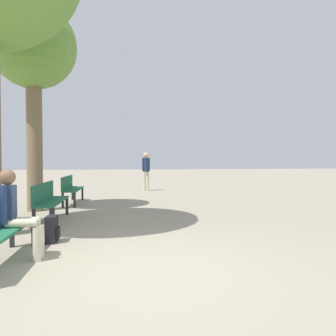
{
  "coord_description": "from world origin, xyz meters",
  "views": [
    {
      "loc": [
        -0.21,
        -4.03,
        1.4
      ],
      "look_at": [
        0.93,
        4.69,
        1.16
      ],
      "focal_mm": 35.0,
      "sensor_mm": 36.0,
      "label": 1
    }
  ],
  "objects": [
    {
      "name": "person_seated",
      "position": [
        -1.7,
        0.68,
        0.68
      ],
      "size": [
        0.57,
        0.32,
        1.26
      ],
      "color": "beige",
      "rests_on": "ground_plane"
    },
    {
      "name": "bench_row_2",
      "position": [
        -1.92,
        6.56,
        0.52
      ],
      "size": [
        0.42,
        1.85,
        0.87
      ],
      "color": "#1E6042",
      "rests_on": "ground_plane"
    },
    {
      "name": "pedestrian_near",
      "position": [
        0.7,
        10.32,
        0.97
      ],
      "size": [
        0.34,
        0.3,
        1.69
      ],
      "color": "beige",
      "rests_on": "ground_plane"
    },
    {
      "name": "bench_row_1",
      "position": [
        -1.92,
        3.54,
        0.52
      ],
      "size": [
        0.42,
        1.85,
        0.87
      ],
      "color": "#1E6042",
      "rests_on": "ground_plane"
    },
    {
      "name": "tree_row_1",
      "position": [
        -2.63,
        5.18,
        4.29
      ],
      "size": [
        2.27,
        2.27,
        5.56
      ],
      "color": "#7A664C",
      "rests_on": "ground_plane"
    },
    {
      "name": "ground_plane",
      "position": [
        0.0,
        0.0,
        0.0
      ],
      "size": [
        80.0,
        80.0,
        0.0
      ],
      "primitive_type": "plane",
      "color": "gray"
    },
    {
      "name": "backpack",
      "position": [
        -1.43,
        1.64,
        0.22
      ],
      "size": [
        0.2,
        0.31,
        0.45
      ],
      "color": "black",
      "rests_on": "ground_plane"
    }
  ]
}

